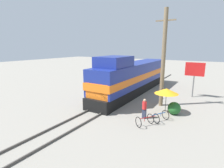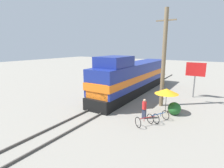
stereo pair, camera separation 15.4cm
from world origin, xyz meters
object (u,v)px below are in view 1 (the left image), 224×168
(billboard_sign, at_px, (195,71))
(vendor_umbrella, at_px, (166,91))
(bicycle, at_px, (158,117))
(bicycle_spare, at_px, (148,120))
(utility_pole, at_px, (163,58))
(person_bystander, at_px, (144,108))
(locomotive, at_px, (133,77))

(billboard_sign, bearing_deg, vendor_umbrella, -101.54)
(billboard_sign, relative_size, bicycle, 2.24)
(vendor_umbrella, height_order, billboard_sign, billboard_sign)
(billboard_sign, height_order, bicycle_spare, billboard_sign)
(utility_pole, relative_size, person_bystander, 5.54)
(billboard_sign, xyz_separation_m, bicycle_spare, (-1.80, -9.74, -2.54))
(bicycle_spare, bearing_deg, billboard_sign, 113.90)
(bicycle, bearing_deg, billboard_sign, -68.92)
(utility_pole, height_order, person_bystander, utility_pole)
(locomotive, relative_size, bicycle_spare, 9.48)
(utility_pole, relative_size, vendor_umbrella, 4.13)
(person_bystander, height_order, bicycle_spare, person_bystander)
(bicycle, bearing_deg, locomotive, -22.15)
(locomotive, xyz_separation_m, billboard_sign, (6.60, 1.90, 0.93))
(locomotive, relative_size, vendor_umbrella, 7.71)
(utility_pole, distance_m, vendor_umbrella, 3.29)
(locomotive, bearing_deg, bicycle_spare, -58.52)
(locomotive, distance_m, bicycle_spare, 9.33)
(vendor_umbrella, xyz_separation_m, bicycle_spare, (-0.45, -3.17, -1.56))
(person_bystander, bearing_deg, locomotive, 121.38)
(vendor_umbrella, relative_size, person_bystander, 1.34)
(vendor_umbrella, bearing_deg, person_bystander, -118.80)
(bicycle_spare, bearing_deg, vendor_umbrella, 116.19)
(vendor_umbrella, height_order, bicycle_spare, vendor_umbrella)
(person_bystander, bearing_deg, utility_pole, 86.61)
(utility_pole, bearing_deg, billboard_sign, 64.85)
(billboard_sign, bearing_deg, bicycle, -98.83)
(billboard_sign, distance_m, person_bystander, 9.23)
(person_bystander, height_order, bicycle, person_bystander)
(utility_pole, relative_size, bicycle, 5.12)
(locomotive, bearing_deg, bicycle, -52.06)
(person_bystander, relative_size, bicycle_spare, 0.92)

